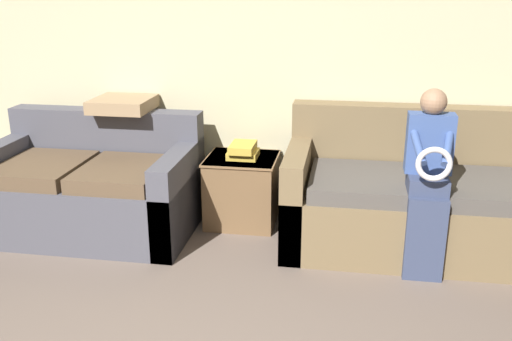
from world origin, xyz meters
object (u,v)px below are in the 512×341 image
couch_main (420,201)px  throw_pillow (123,104)px  side_shelf (242,189)px  child_left_seated (428,176)px  book_stack (243,151)px  couch_side (92,189)px

couch_main → throw_pillow: throw_pillow is taller
couch_main → side_shelf: 1.39m
child_left_seated → throw_pillow: child_left_seated is taller
side_shelf → couch_main: bearing=-7.7°
book_stack → child_left_seated: bearing=-24.2°
couch_main → side_shelf: bearing=172.3°
child_left_seated → book_stack: size_ratio=4.29×
book_stack → throw_pillow: bearing=177.6°
book_stack → couch_main: bearing=-7.5°
side_shelf → couch_side: bearing=-164.7°
child_left_seated → side_shelf: size_ratio=2.19×
couch_main → child_left_seated: size_ratio=1.59×
throw_pillow → couch_side: bearing=-114.7°
side_shelf → book_stack: 0.33m
couch_side → couch_main: bearing=2.9°
couch_main → child_left_seated: (-0.02, -0.43, 0.34)m
side_shelf → throw_pillow: (-0.98, 0.04, 0.66)m
throw_pillow → book_stack: bearing=-2.4°
couch_side → throw_pillow: (0.16, 0.35, 0.62)m
side_shelf → child_left_seated: bearing=-24.2°
side_shelf → book_stack: bearing=-25.3°
couch_main → couch_side: 2.53m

